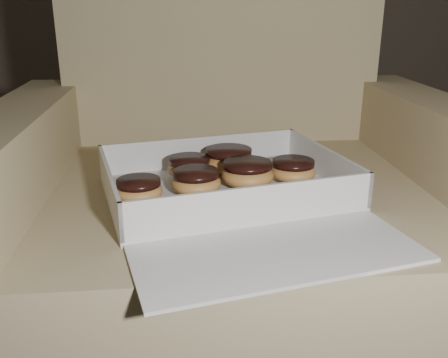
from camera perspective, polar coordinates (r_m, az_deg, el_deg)
armchair at (r=0.99m, az=1.01°, el=-5.78°), size 0.87×0.73×0.91m
bakery_box at (r=0.80m, az=1.12°, el=-1.90°), size 0.47×0.52×0.06m
donut_a at (r=0.79m, az=-9.69°, el=-1.23°), size 0.07×0.07×0.04m
donut_b at (r=0.87m, az=7.89°, el=1.00°), size 0.08×0.08×0.04m
donut_c at (r=0.81m, az=-3.20°, el=-0.29°), size 0.08×0.08×0.04m
donut_d at (r=0.84m, az=2.70°, el=0.63°), size 0.09×0.09×0.04m
donut_e at (r=0.91m, az=0.54°, el=2.21°), size 0.09×0.09×0.05m
donut_f at (r=0.88m, az=-3.96°, el=1.35°), size 0.08×0.08×0.04m
crumb_a at (r=0.82m, az=12.35°, el=-2.07°), size 0.01×0.01×0.00m
crumb_b at (r=0.76m, az=-5.28°, el=-3.38°), size 0.01×0.01×0.00m
crumb_c at (r=0.78m, az=5.24°, el=-2.86°), size 0.01×0.01×0.00m
crumb_d at (r=0.85m, az=5.83°, el=-0.86°), size 0.01×0.01×0.00m
crumb_e at (r=0.79m, az=10.62°, el=-2.63°), size 0.01×0.01×0.00m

